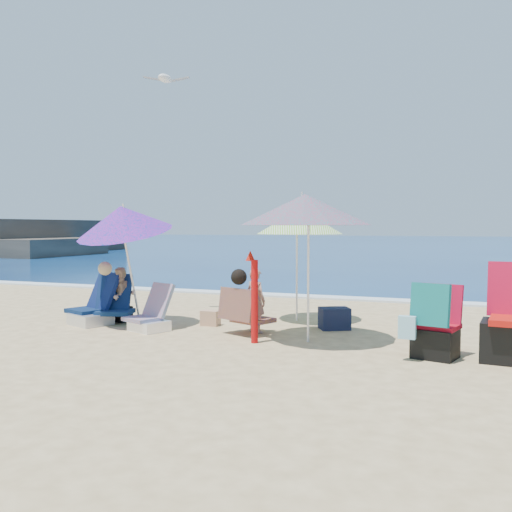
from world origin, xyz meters
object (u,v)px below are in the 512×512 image
(camp_chair_left, at_px, (512,332))
(seagull, at_px, (165,79))
(person_center, at_px, (249,302))
(camp_chair_right, at_px, (434,331))
(umbrella_turquoise, at_px, (305,210))
(furled_umbrella, at_px, (254,292))
(umbrella_striped, at_px, (300,222))
(chair_navy, at_px, (93,310))
(umbrella_blue, at_px, (123,220))
(person_left, at_px, (120,295))
(chair_rainbow, at_px, (150,318))

(camp_chair_left, xyz_separation_m, seagull, (-5.43, 1.71, 3.73))
(camp_chair_left, height_order, person_center, camp_chair_left)
(camp_chair_left, xyz_separation_m, camp_chair_right, (-0.83, -0.15, -0.01))
(umbrella_turquoise, xyz_separation_m, seagull, (-2.93, 1.46, 2.32))
(furled_umbrella, xyz_separation_m, camp_chair_left, (3.11, 0.06, -0.33))
(umbrella_turquoise, distance_m, furled_umbrella, 1.28)
(furled_umbrella, bearing_deg, umbrella_striped, 87.35)
(camp_chair_left, relative_size, person_center, 1.20)
(chair_navy, xyz_separation_m, person_center, (2.58, 0.11, 0.24))
(chair_navy, height_order, camp_chair_left, camp_chair_left)
(camp_chair_right, bearing_deg, seagull, 157.97)
(umbrella_striped, distance_m, person_center, 1.76)
(furled_umbrella, xyz_separation_m, camp_chair_right, (2.27, -0.09, -0.34))
(umbrella_turquoise, bearing_deg, umbrella_striped, 109.21)
(umbrella_blue, bearing_deg, seagull, 91.27)
(person_left, bearing_deg, umbrella_blue, -44.41)
(camp_chair_right, relative_size, person_left, 0.91)
(camp_chair_right, relative_size, seagull, 1.16)
(umbrella_turquoise, relative_size, person_center, 2.25)
(person_left, bearing_deg, umbrella_striped, 23.99)
(umbrella_striped, relative_size, person_left, 1.87)
(umbrella_striped, xyz_separation_m, person_left, (-2.61, -1.16, -1.15))
(umbrella_blue, bearing_deg, chair_rainbow, -15.92)
(person_left, distance_m, seagull, 3.79)
(chair_rainbow, xyz_separation_m, person_center, (1.45, 0.28, 0.27))
(umbrella_turquoise, relative_size, seagull, 2.74)
(person_left, bearing_deg, chair_rainbow, -26.19)
(person_center, bearing_deg, chair_navy, -177.56)
(camp_chair_left, height_order, person_left, camp_chair_left)
(umbrella_striped, relative_size, seagull, 2.40)
(umbrella_turquoise, bearing_deg, seagull, 153.45)
(chair_rainbow, height_order, camp_chair_left, camp_chair_left)
(furled_umbrella, distance_m, camp_chair_right, 2.30)
(umbrella_striped, distance_m, umbrella_blue, 2.76)
(person_center, relative_size, person_left, 0.95)
(furled_umbrella, bearing_deg, camp_chair_right, -2.27)
(umbrella_blue, height_order, person_center, umbrella_blue)
(umbrella_striped, distance_m, camp_chair_right, 3.17)
(umbrella_striped, distance_m, seagull, 3.44)
(umbrella_striped, bearing_deg, camp_chair_right, -40.96)
(furled_umbrella, bearing_deg, person_center, 118.18)
(chair_rainbow, height_order, person_center, person_center)
(camp_chair_right, xyz_separation_m, person_left, (-4.80, 0.74, 0.12))
(umbrella_striped, bearing_deg, furled_umbrella, -92.65)
(umbrella_blue, xyz_separation_m, camp_chair_left, (5.40, -0.35, -1.29))
(umbrella_turquoise, height_order, seagull, seagull)
(camp_chair_left, bearing_deg, furled_umbrella, -178.87)
(umbrella_blue, bearing_deg, person_left, 135.59)
(furled_umbrella, height_order, person_left, furled_umbrella)
(person_center, bearing_deg, umbrella_turquoise, -14.23)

